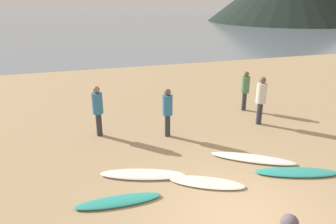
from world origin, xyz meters
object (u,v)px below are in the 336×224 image
surfboard_1 (143,174)px  surfboard_0 (118,201)px  person_2 (245,88)px  person_3 (168,109)px  beach_rock_near (289,223)px  surfboard_3 (253,158)px  person_0 (261,97)px  surfboard_2 (207,183)px  person_1 (98,107)px  surfboard_4 (297,172)px

surfboard_1 → surfboard_0: bearing=-110.4°
person_2 → person_3: (-3.85, -1.57, 0.02)m
person_3 → beach_rock_near: person_3 is taller
person_2 → beach_rock_near: (-2.81, -6.83, -0.79)m
person_2 → surfboard_3: bearing=97.2°
surfboard_0 → person_3: (2.21, 3.28, 0.95)m
person_0 → surfboard_2: bearing=-6.5°
surfboard_2 → person_3: (-0.10, 3.16, 0.96)m
surfboard_1 → beach_rock_near: bearing=-31.8°
person_1 → person_2: (6.09, 0.83, -0.06)m
surfboard_4 → person_1: size_ratio=1.28×
surfboard_0 → surfboard_4: surfboard_4 is taller
surfboard_0 → person_1: bearing=92.6°
surfboard_2 → person_3: person_3 is taller
surfboard_2 → beach_rock_near: (0.94, -2.10, 0.15)m
surfboard_0 → surfboard_3: 4.24m
person_2 → surfboard_0: bearing=71.8°
person_0 → person_2: 1.55m
surfboard_0 → person_1: person_1 is taller
surfboard_0 → person_2: bearing=40.8°
surfboard_4 → person_0: (0.96, 3.46, 1.03)m
surfboard_1 → person_1: (-0.84, 3.02, 1.00)m
surfboard_1 → person_0: person_0 is taller
surfboard_4 → person_2: person_2 is taller
surfboard_0 → person_2: person_2 is taller
surfboard_0 → person_0: (5.83, 3.32, 1.03)m
surfboard_0 → beach_rock_near: (3.25, -1.98, 0.14)m
surfboard_2 → surfboard_3: (1.83, 0.78, 0.01)m
surfboard_1 → beach_rock_near: (2.44, -2.98, 0.14)m
surfboard_1 → surfboard_3: bearing=17.2°
surfboard_3 → person_3: bearing=161.6°
person_0 → person_1: 5.90m
surfboard_0 → person_3: size_ratio=1.21×
surfboard_3 → beach_rock_near: size_ratio=6.59×
person_1 → surfboard_4: bearing=-157.0°
surfboard_1 → person_3: person_3 is taller
surfboard_0 → surfboard_2: bearing=5.2°
surfboard_3 → person_3: size_ratio=1.46×
surfboard_4 → person_1: (-4.90, 4.16, 1.00)m
surfboard_1 → beach_rock_near: 3.85m
surfboard_3 → person_2: bearing=96.7°
person_3 → beach_rock_near: (1.04, -5.26, -0.81)m
surfboard_1 → surfboard_4: bearing=3.2°
person_1 → person_3: person_1 is taller
person_0 → surfboard_3: bearing=6.3°
surfboard_3 → person_0: person_0 is taller
surfboard_1 → person_2: (5.25, 3.85, 0.94)m
surfboard_0 → surfboard_1: bearing=52.9°
surfboard_3 → surfboard_2: bearing=-124.2°
surfboard_2 → person_0: 4.87m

